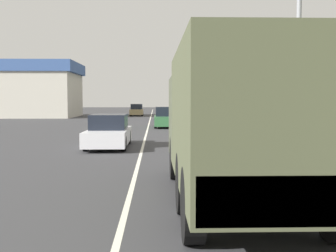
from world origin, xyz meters
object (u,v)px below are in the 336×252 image
at_px(military_truck, 235,120).
at_px(lamp_post, 291,30).
at_px(car_nearest_ahead, 109,132).
at_px(car_second_ahead, 166,118).
at_px(car_fourth_ahead, 137,110).
at_px(car_third_ahead, 169,114).

xyz_separation_m(military_truck, lamp_post, (2.36, 3.89, 2.44)).
bearing_deg(car_nearest_ahead, car_second_ahead, 77.89).
xyz_separation_m(car_fourth_ahead, lamp_post, (6.50, -44.90, 3.43)).
height_order(car_nearest_ahead, lamp_post, lamp_post).
bearing_deg(car_nearest_ahead, military_truck, -70.60).
distance_m(car_nearest_ahead, lamp_post, 9.61).
xyz_separation_m(car_nearest_ahead, lamp_post, (6.05, -6.60, 3.47)).
relative_size(military_truck, car_nearest_ahead, 1.58).
bearing_deg(military_truck, car_nearest_ahead, 109.40).
height_order(military_truck, car_nearest_ahead, military_truck).
bearing_deg(car_second_ahead, car_nearest_ahead, -102.11).
xyz_separation_m(car_second_ahead, lamp_post, (3.11, -20.29, 3.43)).
relative_size(car_third_ahead, car_fourth_ahead, 1.03).
height_order(military_truck, lamp_post, lamp_post).
bearing_deg(car_fourth_ahead, lamp_post, -81.76).
bearing_deg(military_truck, lamp_post, 58.76).
height_order(car_nearest_ahead, car_second_ahead, car_second_ahead).
distance_m(car_second_ahead, car_third_ahead, 11.53).
distance_m(military_truck, car_nearest_ahead, 11.17).
relative_size(car_nearest_ahead, lamp_post, 0.72).
relative_size(car_second_ahead, car_fourth_ahead, 1.06).
bearing_deg(military_truck, car_third_ahead, 90.31).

